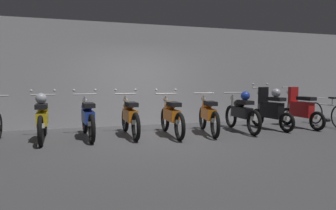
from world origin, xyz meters
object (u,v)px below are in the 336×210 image
Objects in this scene: motorbike_slot_5 at (171,116)px; bicycle at (327,114)px; motorbike_slot_4 at (130,116)px; motorbike_slot_7 at (241,112)px; motorbike_slot_6 at (208,114)px; motorbike_slot_3 at (88,117)px; motorbike_slot_9 at (300,109)px; motorbike_slot_8 at (271,109)px; motorbike_slot_2 at (42,117)px.

motorbike_slot_5 is 1.14× the size of bicycle.
motorbike_slot_4 is 5.90m from bicycle.
bicycle is (2.92, 0.06, -0.16)m from motorbike_slot_7.
motorbike_slot_4 is 1.01× the size of motorbike_slot_6.
motorbike_slot_3 is 2.01m from motorbike_slot_5.
motorbike_slot_3 is at bearing 178.54° from motorbike_slot_9.
motorbike_slot_4 is at bearing -2.41° from motorbike_slot_3.
motorbike_slot_5 reaches higher than motorbike_slot_6.
motorbike_slot_5 is (1.99, -0.29, 0.00)m from motorbike_slot_3.
motorbike_slot_8 is (3.97, -0.09, 0.08)m from motorbike_slot_4.
motorbike_slot_9 reaches higher than motorbike_slot_6.
motorbike_slot_6 is 1.15× the size of motorbike_slot_8.
motorbike_slot_4 is at bearing 178.65° from bicycle.
motorbike_slot_3 is 3.00m from motorbike_slot_6.
motorbike_slot_8 is 1.00× the size of motorbike_slot_9.
motorbike_slot_3 is at bearing 174.69° from motorbike_slot_6.
motorbike_slot_7 is at bearing -177.49° from motorbike_slot_9.
motorbike_slot_9 is at bearing -1.27° from motorbike_slot_4.
motorbike_slot_3 is 1.00× the size of motorbike_slot_4.
bicycle is at bearing -1.76° from motorbike_slot_9.
motorbike_slot_7 is at bearing -2.38° from motorbike_slot_2.
motorbike_slot_5 is 1.98m from motorbike_slot_7.
motorbike_slot_7 is 1.16× the size of motorbike_slot_9.
motorbike_slot_4 reaches higher than motorbike_slot_7.
motorbike_slot_2 is at bearing 175.14° from motorbike_slot_5.
bicycle is (5.89, -0.14, -0.13)m from motorbike_slot_4.
motorbike_slot_8 is at bearing 4.10° from motorbike_slot_6.
motorbike_slot_2 is 1.16× the size of motorbike_slot_9.
motorbike_slot_8 is at bearing 179.07° from motorbike_slot_9.
motorbike_slot_4 is at bearing 166.23° from motorbike_slot_5.
bicycle is at bearing 1.42° from motorbike_slot_6.
motorbike_slot_9 is at bearing -1.46° from motorbike_slot_3.
motorbike_slot_2 is 1.00× the size of motorbike_slot_4.
motorbike_slot_5 is 1.00m from motorbike_slot_6.
motorbike_slot_6 is (1.00, 0.01, -0.00)m from motorbike_slot_5.
motorbike_slot_7 is (2.98, -0.20, 0.03)m from motorbike_slot_4.
motorbike_slot_4 and motorbike_slot_5 have the same top height.
motorbike_slot_3 is at bearing 171.83° from motorbike_slot_5.
motorbike_slot_9 is 0.95m from bicycle.
motorbike_slot_3 is at bearing 177.59° from motorbike_slot_4.
motorbike_slot_5 is at bearing -4.86° from motorbike_slot_2.
motorbike_slot_9 is (1.98, 0.09, -0.00)m from motorbike_slot_7.
motorbike_slot_8 is (4.96, -0.14, 0.08)m from motorbike_slot_3.
motorbike_slot_3 is 1.00× the size of motorbike_slot_7.
motorbike_slot_6 is 3.91m from bicycle.
motorbike_slot_3 is at bearing 178.43° from motorbike_slot_8.
bicycle is (4.90, 0.10, -0.13)m from motorbike_slot_5.
bicycle is at bearing 1.23° from motorbike_slot_5.
motorbike_slot_6 is 0.99m from motorbike_slot_7.
motorbike_slot_6 reaches higher than bicycle.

